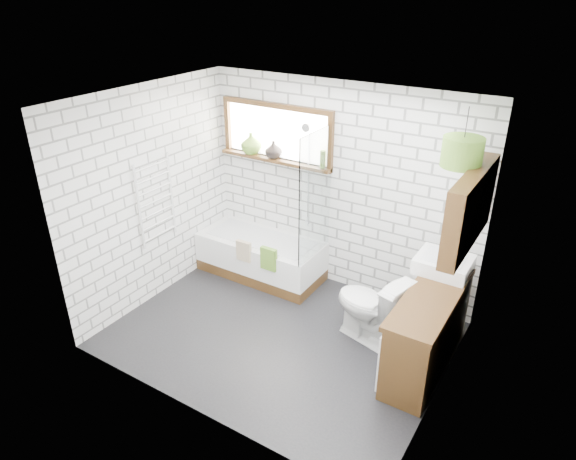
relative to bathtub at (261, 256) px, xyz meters
The scene contains 22 objects.
floor 1.33m from the bathtub, 46.71° to the right, with size 3.40×2.60×0.01m, color black.
ceiling 2.60m from the bathtub, 46.71° to the right, with size 3.40×2.60×0.01m, color white.
wall_back 1.38m from the bathtub, 21.74° to the left, with size 3.40×0.01×2.50m, color white.
wall_front 2.62m from the bathtub, 68.37° to the right, with size 3.40×0.01×2.50m, color white.
wall_left 1.59m from the bathtub, 130.54° to the right, with size 0.01×2.60×2.50m, color white.
wall_right 2.94m from the bathtub, 20.06° to the right, with size 0.01×2.60×2.50m, color white.
window 1.57m from the bathtub, 82.03° to the left, with size 1.52×0.16×0.68m, color #38220F.
towel_radiator 1.54m from the bathtub, 128.93° to the right, with size 0.06×0.52×1.00m, color white.
mirror_cabinet 2.89m from the bathtub, ahead, with size 0.16×1.20×0.70m, color #38220F.
shower_riser 1.24m from the bathtub, 32.24° to the left, with size 0.02×0.02×1.30m, color silver.
bathtub is the anchor object (origin of this frame).
shower_screen 1.27m from the bathtub, ahead, with size 0.02×0.72×1.50m, color white.
towel_green 0.56m from the bathtub, 44.15° to the right, with size 0.21×0.06×0.28m, color #568327.
towel_beige 0.42m from the bathtub, 90.41° to the right, with size 0.20×0.05×0.26m, color tan.
vanity 2.44m from the bathtub, 13.77° to the right, with size 0.46×1.42×0.81m, color #38220F.
basin 2.39m from the bathtub, ahead, with size 0.53×0.46×0.15m, color white.
tap 2.56m from the bathtub, ahead, with size 0.03×0.03×0.17m, color silver.
toilet 1.81m from the bathtub, 16.11° to the right, with size 0.80×0.46×0.82m, color white.
vase_olive 1.42m from the bathtub, 137.38° to the left, with size 0.25×0.25×0.26m, color olive.
vase_dark 1.36m from the bathtub, 84.55° to the left, with size 0.20×0.20×0.21m, color black.
bottle 1.52m from the bathtub, 22.08° to the left, with size 0.07×0.07×0.21m, color olive.
pendant 2.99m from the bathtub, ahead, with size 0.36×0.36×0.27m, color #568327.
Camera 1 is at (2.45, -3.74, 3.48)m, focal length 32.00 mm.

